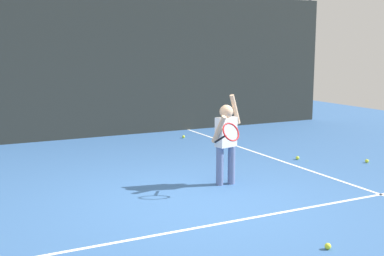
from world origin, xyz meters
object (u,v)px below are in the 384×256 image
(tennis_ball_3, at_px, (183,137))
(tennis_ball_1, at_px, (367,161))
(tennis_ball_0, at_px, (297,158))
(tennis_ball_7, at_px, (328,246))
(tennis_player, at_px, (226,137))

(tennis_ball_3, bearing_deg, tennis_ball_1, -62.66)
(tennis_ball_0, distance_m, tennis_ball_1, 1.21)
(tennis_ball_0, relative_size, tennis_ball_1, 1.00)
(tennis_ball_1, bearing_deg, tennis_ball_7, -141.05)
(tennis_ball_0, height_order, tennis_ball_1, same)
(tennis_player, bearing_deg, tennis_ball_7, -107.80)
(tennis_ball_3, height_order, tennis_ball_7, same)
(tennis_player, height_order, tennis_ball_1, tennis_player)
(tennis_player, distance_m, tennis_ball_7, 2.64)
(tennis_ball_3, relative_size, tennis_ball_7, 1.00)
(tennis_player, bearing_deg, tennis_ball_1, -9.69)
(tennis_ball_1, xyz_separation_m, tennis_ball_3, (-1.89, 3.66, 0.00))
(tennis_ball_1, distance_m, tennis_ball_7, 4.19)
(tennis_ball_0, relative_size, tennis_ball_3, 1.00)
(tennis_ball_1, bearing_deg, tennis_ball_3, 117.34)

